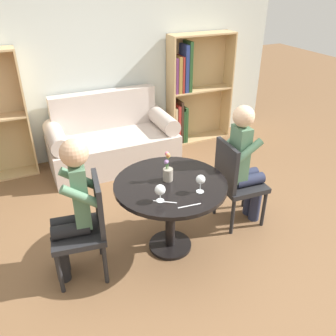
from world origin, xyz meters
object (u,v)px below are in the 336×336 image
couch (112,142)px  chair_left (86,225)px  wine_glass_right (201,180)px  chair_right (235,180)px  wine_glass_left (160,190)px  person_right (245,163)px  bookshelf_right (191,91)px  flower_vase (168,171)px  person_left (72,207)px

couch → chair_left: bearing=-112.3°
wine_glass_right → chair_right: bearing=28.8°
chair_right → wine_glass_left: bearing=111.6°
person_right → chair_left: bearing=96.3°
chair_right → wine_glass_right: 0.74m
couch → wine_glass_right: (0.16, -2.06, 0.51)m
chair_left → chair_right: size_ratio=1.00×
bookshelf_right → flower_vase: bearing=-122.3°
couch → bookshelf_right: size_ratio=1.04×
wine_glass_left → wine_glass_right: (0.35, -0.02, 0.01)m
couch → person_left: person_left is taller
bookshelf_right → chair_left: 2.94m
bookshelf_right → chair_left: bearing=-134.3°
person_left → wine_glass_left: person_left is taller
couch → wine_glass_right: size_ratio=10.34×
chair_right → person_left: (-1.58, -0.07, 0.18)m
chair_left → person_left: 0.20m
person_right → flower_vase: bearing=95.8°
person_left → person_right: (1.67, 0.06, -0.01)m
chair_right → wine_glass_left: (-0.93, -0.31, 0.31)m
chair_right → flower_vase: 0.81m
bookshelf_right → person_left: (-2.13, -2.07, -0.08)m
person_right → wine_glass_right: bearing=118.4°
chair_left → person_left: person_left is taller
chair_left → wine_glass_right: (0.91, -0.24, 0.32)m
wine_glass_left → chair_right: bearing=18.2°
couch → wine_glass_left: couch is taller
couch → wine_glass_left: (-0.19, -2.04, 0.49)m
person_right → wine_glass_left: bearing=109.7°
chair_right → person_right: size_ratio=0.72×
person_left → wine_glass_right: bearing=83.8°
chair_right → person_left: bearing=95.8°
wine_glass_right → chair_left: bearing=165.5°
person_right → flower_vase: 0.85m
bookshelf_right → person_left: bearing=-135.7°
person_left → wine_glass_left: size_ratio=8.59×
couch → bookshelf_right: 1.40m
chair_left → flower_vase: size_ratio=3.40×
couch → person_left: 2.02m
bookshelf_right → flower_vase: (-1.30, -2.05, 0.04)m
couch → wine_glass_right: 2.12m
bookshelf_right → wine_glass_left: (-1.48, -2.31, 0.04)m
bookshelf_right → wine_glass_right: bearing=-115.9°
person_right → bookshelf_right: bearing=-9.4°
couch → chair_right: couch is taller
couch → chair_left: (-0.75, -1.82, 0.18)m
couch → chair_left: 1.98m
chair_left → person_left: (-0.09, 0.02, 0.18)m
couch → chair_left: couch is taller
wine_glass_right → person_right: bearing=24.9°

